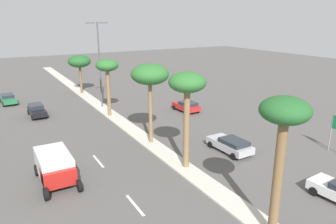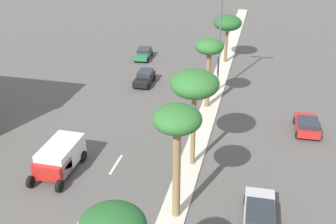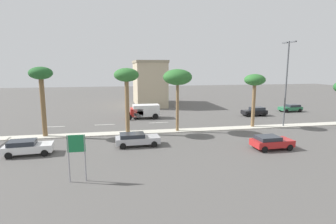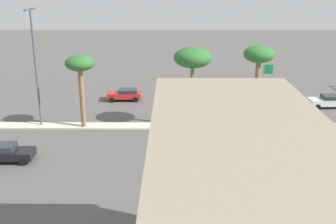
% 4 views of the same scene
% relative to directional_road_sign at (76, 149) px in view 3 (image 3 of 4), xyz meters
% --- Properties ---
extents(ground_plane, '(160.00, 160.00, 0.00)m').
position_rel_directional_road_sign_xyz_m(ground_plane, '(-13.92, 15.50, -2.46)').
color(ground_plane, '#565451').
extents(median_curb, '(1.80, 86.01, 0.12)m').
position_rel_directional_road_sign_xyz_m(median_curb, '(-13.92, 25.06, -2.40)').
color(median_curb, beige).
rests_on(median_curb, ground).
extents(lane_stripe_trailing, '(0.20, 2.80, 0.01)m').
position_rel_directional_road_sign_xyz_m(lane_stripe_trailing, '(-19.70, -5.58, -2.46)').
color(lane_stripe_trailing, silver).
rests_on(lane_stripe_trailing, ground).
extents(lane_stripe_front, '(0.20, 2.80, 0.01)m').
position_rel_directional_road_sign_xyz_m(lane_stripe_front, '(-19.70, 1.24, -2.46)').
color(lane_stripe_front, silver).
rests_on(lane_stripe_front, ground).
extents(lane_stripe_outboard, '(0.20, 2.80, 0.01)m').
position_rel_directional_road_sign_xyz_m(lane_stripe_outboard, '(-19.70, 9.09, -2.46)').
color(lane_stripe_outboard, silver).
rests_on(lane_stripe_outboard, ground).
extents(directional_road_sign, '(0.10, 1.26, 3.49)m').
position_rel_directional_road_sign_xyz_m(directional_road_sign, '(0.00, 0.00, 0.00)').
color(directional_road_sign, gray).
rests_on(directional_road_sign, ground).
extents(commercial_building, '(13.40, 6.35, 9.43)m').
position_rel_directional_road_sign_xyz_m(commercial_building, '(-39.35, 10.10, 2.27)').
color(commercial_building, tan).
rests_on(commercial_building, ground).
extents(palm_tree_rear, '(2.65, 2.65, 8.13)m').
position_rel_directional_road_sign_xyz_m(palm_tree_rear, '(-14.09, -5.47, 4.41)').
color(palm_tree_rear, brown).
rests_on(palm_tree_rear, median_curb).
extents(palm_tree_front, '(2.98, 2.98, 7.97)m').
position_rel_directional_road_sign_xyz_m(palm_tree_front, '(-13.70, 4.25, 4.40)').
color(palm_tree_front, olive).
rests_on(palm_tree_front, median_curb).
extents(palm_tree_center, '(3.62, 3.62, 7.83)m').
position_rel_directional_road_sign_xyz_m(palm_tree_center, '(-13.77, 10.56, 4.37)').
color(palm_tree_center, olive).
rests_on(palm_tree_center, median_curb).
extents(palm_tree_near, '(2.79, 2.79, 7.14)m').
position_rel_directional_road_sign_xyz_m(palm_tree_near, '(-14.24, 21.27, 3.69)').
color(palm_tree_near, olive).
rests_on(palm_tree_near, median_curb).
extents(street_lamp_mid, '(2.90, 0.24, 11.43)m').
position_rel_directional_road_sign_xyz_m(street_lamp_mid, '(-13.75, 25.65, 4.24)').
color(street_lamp_mid, '#515459').
rests_on(street_lamp_mid, median_curb).
extents(sedan_black_center, '(1.98, 4.16, 1.46)m').
position_rel_directional_road_sign_xyz_m(sedan_black_center, '(-22.25, 25.90, -1.69)').
color(sedan_black_center, black).
rests_on(sedan_black_center, ground).
extents(sedan_green_inboard, '(2.14, 4.20, 1.32)m').
position_rel_directional_road_sign_xyz_m(sedan_green_inboard, '(-24.94, 34.52, -1.75)').
color(sedan_green_inboard, '#287047').
rests_on(sedan_green_inboard, ground).
extents(sedan_white_far, '(2.25, 4.43, 1.43)m').
position_rel_directional_road_sign_xyz_m(sedan_white_far, '(-7.26, -5.48, -1.70)').
color(sedan_white_far, silver).
rests_on(sedan_white_far, ground).
extents(sedan_red_outboard, '(2.22, 4.07, 1.37)m').
position_rel_directional_road_sign_xyz_m(sedan_red_outboard, '(-4.58, 18.20, -1.72)').
color(sedan_red_outboard, red).
rests_on(sedan_red_outboard, ground).
extents(sedan_silver_front, '(2.19, 4.63, 1.35)m').
position_rel_directional_road_sign_xyz_m(sedan_silver_front, '(-8.34, 4.91, -1.73)').
color(sedan_silver_front, '#B2B2B7').
rests_on(sedan_silver_front, ground).
extents(box_truck, '(2.57, 5.31, 2.18)m').
position_rel_directional_road_sign_xyz_m(box_truck, '(-23.58, 7.25, -1.24)').
color(box_truck, '#B21E19').
rests_on(box_truck, ground).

